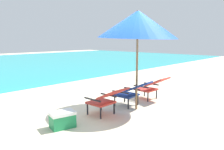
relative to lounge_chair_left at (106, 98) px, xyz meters
The scene contains 6 objects.
ground_plane 4.58m from the lounge_chair_left, 78.60° to the left, with size 40.00×40.00×0.00m, color beige.
lounge_chair_left is the anchor object (origin of this frame).
lounge_chair_center 0.94m from the lounge_chair_left, ahead, with size 0.61×0.92×0.68m.
lounge_chair_right 1.82m from the lounge_chair_left, ahead, with size 0.55×0.87×0.68m.
beach_umbrella_center 1.86m from the lounge_chair_left, 11.98° to the right, with size 2.33×2.34×2.39m.
cooler_box 1.09m from the lounge_chair_left, behind, with size 0.53×0.42×0.32m.
Camera 1 is at (-4.30, -3.82, 1.70)m, focal length 35.65 mm.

